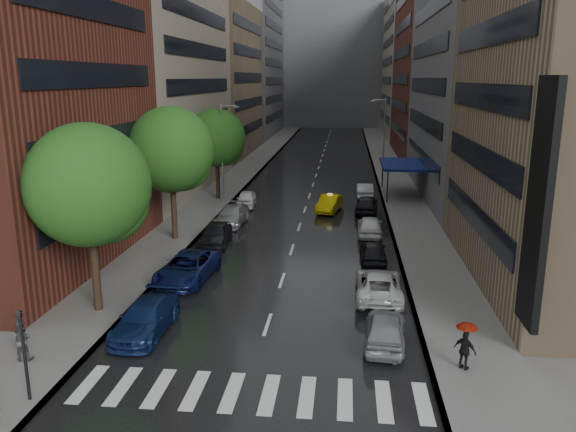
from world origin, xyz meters
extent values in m
plane|color=gray|center=(0.00, 0.00, 0.00)|extent=(220.00, 220.00, 0.00)
cube|color=black|center=(0.00, 50.00, 0.01)|extent=(14.00, 140.00, 0.01)
cube|color=gray|center=(-9.00, 50.00, 0.07)|extent=(4.00, 140.00, 0.15)
cube|color=gray|center=(9.00, 50.00, 0.07)|extent=(4.00, 140.00, 0.15)
cube|color=silver|center=(-6.10, -2.00, 0.01)|extent=(0.55, 2.80, 0.01)
cube|color=silver|center=(-4.70, -2.00, 0.01)|extent=(0.55, 2.80, 0.01)
cube|color=silver|center=(-3.30, -2.00, 0.01)|extent=(0.55, 2.80, 0.01)
cube|color=silver|center=(-1.90, -2.00, 0.01)|extent=(0.55, 2.80, 0.01)
cube|color=silver|center=(-0.50, -2.00, 0.01)|extent=(0.55, 2.80, 0.01)
cube|color=silver|center=(0.90, -2.00, 0.01)|extent=(0.55, 2.80, 0.01)
cube|color=silver|center=(2.30, -2.00, 0.01)|extent=(0.55, 2.80, 0.01)
cube|color=silver|center=(3.70, -2.00, 0.01)|extent=(0.55, 2.80, 0.01)
cube|color=silver|center=(5.10, -2.00, 0.01)|extent=(0.55, 2.80, 0.01)
cube|color=silver|center=(6.50, -2.00, 0.01)|extent=(0.55, 2.80, 0.01)
cube|color=maroon|center=(-15.00, 12.00, 13.00)|extent=(8.00, 20.00, 26.00)
cube|color=gray|center=(-15.00, 36.00, 17.00)|extent=(8.00, 28.00, 34.00)
cube|color=#937A5B|center=(-15.00, 64.00, 11.00)|extent=(8.00, 28.00, 22.00)
cube|color=slate|center=(-15.00, 94.00, 19.00)|extent=(8.00, 32.00, 38.00)
cube|color=#937A5B|center=(15.00, 12.00, 15.00)|extent=(8.00, 20.00, 30.00)
cube|color=slate|center=(15.00, 36.00, 12.00)|extent=(8.00, 28.00, 24.00)
cube|color=maroon|center=(15.00, 64.00, 18.00)|extent=(8.00, 28.00, 36.00)
cube|color=gray|center=(15.00, 94.00, 14.00)|extent=(8.00, 32.00, 28.00)
cube|color=black|center=(11.10, 2.00, 6.50)|extent=(0.30, 2.20, 10.00)
cube|color=slate|center=(0.00, 118.00, 16.00)|extent=(40.00, 14.00, 32.00)
cylinder|color=#382619|center=(-8.60, 4.59, 2.59)|extent=(0.40, 0.40, 5.17)
sphere|color=#1E5116|center=(-8.60, 4.59, 6.46)|extent=(5.91, 5.91, 5.91)
cylinder|color=#382619|center=(-8.60, 17.45, 2.62)|extent=(0.40, 0.40, 5.24)
sphere|color=#1E5116|center=(-8.60, 17.45, 6.55)|extent=(5.98, 5.98, 5.98)
cylinder|color=#382619|center=(-8.60, 31.36, 2.37)|extent=(0.40, 0.40, 4.75)
sphere|color=#1E5116|center=(-8.60, 31.36, 5.93)|extent=(5.43, 5.43, 5.43)
imported|color=yellow|center=(2.20, 27.52, 0.73)|extent=(2.44, 4.67, 1.47)
imported|color=#101F4B|center=(-5.40, 2.55, 0.74)|extent=(2.20, 5.13, 1.47)
imported|color=#0F1646|center=(-5.40, 9.42, 0.79)|extent=(3.06, 5.87, 1.58)
imported|color=black|center=(-5.40, 16.55, 0.80)|extent=(2.10, 4.77, 1.60)
imported|color=gray|center=(-5.40, 22.27, 0.73)|extent=(2.45, 5.20, 1.47)
imported|color=white|center=(-5.40, 28.73, 0.69)|extent=(1.95, 4.19, 1.39)
imported|color=gray|center=(5.40, 2.51, 0.74)|extent=(2.11, 4.46, 1.48)
imported|color=silver|center=(5.40, 7.97, 0.72)|extent=(2.48, 5.24, 1.45)
imported|color=black|center=(5.40, 14.00, 0.68)|extent=(1.68, 4.04, 1.37)
imported|color=white|center=(5.40, 20.08, 0.76)|extent=(1.87, 4.47, 1.51)
imported|color=black|center=(5.40, 27.31, 0.78)|extent=(2.22, 4.72, 1.56)
imported|color=silver|center=(5.40, 33.73, 0.72)|extent=(1.60, 4.38, 1.43)
imported|color=#4A4B4F|center=(-9.47, -0.69, 1.03)|extent=(0.96, 0.81, 1.75)
imported|color=black|center=(-9.47, -0.69, 1.80)|extent=(0.96, 0.98, 0.88)
imported|color=black|center=(8.38, 0.39, 0.96)|extent=(0.97, 0.92, 1.61)
imported|color=#A4210C|center=(8.38, 0.39, 1.80)|extent=(0.82, 0.82, 0.72)
cylinder|color=black|center=(-7.60, -3.44, 1.75)|extent=(0.12, 0.12, 3.20)
imported|color=black|center=(-7.60, -3.44, 3.15)|extent=(0.18, 0.15, 0.90)
cylinder|color=gray|center=(-7.80, 30.00, 4.65)|extent=(0.18, 0.18, 9.00)
cube|color=gray|center=(-6.40, 30.00, 8.85)|extent=(0.50, 0.22, 0.16)
cylinder|color=gray|center=(7.80, 45.00, 4.65)|extent=(0.18, 0.18, 9.00)
cube|color=gray|center=(6.40, 45.00, 8.85)|extent=(0.50, 0.22, 0.16)
cube|color=navy|center=(9.00, 35.00, 3.15)|extent=(4.00, 8.00, 0.25)
cylinder|color=black|center=(7.40, 31.20, 1.65)|extent=(0.12, 0.12, 3.00)
cylinder|color=black|center=(7.40, 38.80, 1.65)|extent=(0.12, 0.12, 3.00)
camera|label=1|loc=(3.51, -20.40, 11.41)|focal=35.00mm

